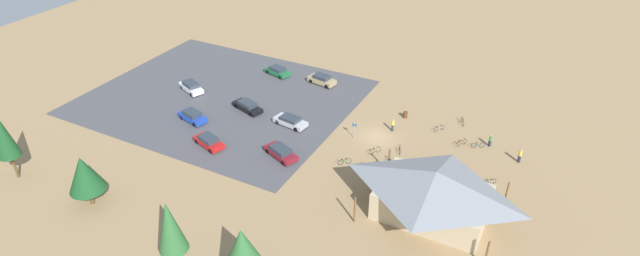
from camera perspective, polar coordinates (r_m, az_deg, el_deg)
ground at (r=65.87m, az=6.42°, el=-1.05°), size 160.00×160.00×0.00m
parking_lot_asphalt at (r=76.17m, az=-10.88°, el=3.44°), size 37.32×30.63×0.05m
bike_pavilion at (r=53.11m, az=12.61°, el=-6.86°), size 13.46×9.95×5.41m
trash_bin at (r=70.44m, az=9.52°, el=1.48°), size 0.60×0.60×0.90m
lot_sign at (r=64.79m, az=3.85°, el=-0.04°), size 0.56×0.08×2.20m
pine_east at (r=46.25m, az=-16.44°, el=-10.56°), size 2.62×2.62×8.06m
pine_far_east at (r=65.20m, az=-31.99°, el=-0.62°), size 2.43×2.43×8.66m
pine_mideast at (r=58.01m, az=-24.89°, el=-4.66°), size 3.76×3.76×5.93m
pine_far_west at (r=44.86m, az=-8.66°, el=-13.29°), size 3.75×3.75×6.29m
bicycle_purple_near_porch at (r=63.22m, az=8.92°, el=-2.43°), size 0.70×1.53×0.81m
bicycle_green_lone_east at (r=60.48m, az=2.77°, el=-3.76°), size 1.29×1.19×0.85m
bicycle_black_front_row at (r=59.75m, az=4.54°, el=-4.38°), size 0.48×1.69×0.75m
bicycle_white_lone_west at (r=68.41m, az=13.18°, el=-0.04°), size 1.02×1.47×0.82m
bicycle_silver_yard_front at (r=60.30m, az=18.44°, el=-5.77°), size 1.21×1.23×0.90m
bicycle_teal_back_row at (r=66.27m, az=17.24°, el=-1.84°), size 1.51×0.98×0.85m
bicycle_blue_mid_cluster at (r=61.28m, az=7.83°, el=-3.53°), size 0.87×1.62×0.83m
bicycle_orange_near_sign at (r=66.15m, az=15.54°, el=-1.58°), size 0.98×1.51×0.87m
bicycle_yellow_by_bin at (r=62.64m, az=6.18°, el=-2.52°), size 1.04×1.50×0.87m
bicycle_red_yard_left at (r=70.74m, az=15.65°, el=0.73°), size 0.79×1.66×0.81m
bicycle_purple_yard_center at (r=61.69m, az=15.05°, el=-4.19°), size 1.66×0.73×0.82m
car_silver_aisle_side at (r=67.69m, az=-3.33°, el=0.79°), size 4.81×2.50×1.25m
car_white_front_row at (r=78.42m, az=-14.23°, el=4.49°), size 4.93×3.45×1.46m
car_black_inner_stall at (r=71.73m, az=-8.11°, el=2.44°), size 5.10×3.10×1.31m
car_blue_near_entry at (r=70.63m, az=-14.07°, el=1.30°), size 4.55×2.80×1.45m
car_red_back_corner at (r=64.92m, az=-12.34°, el=-1.45°), size 4.70×3.04×1.33m
car_maroon_far_end at (r=61.64m, az=-4.40°, el=-2.70°), size 5.01×3.50×1.30m
car_tan_end_stall at (r=78.18m, az=0.21°, el=5.44°), size 4.59×2.49×1.45m
car_green_by_curb at (r=81.37m, az=-4.77°, el=6.39°), size 4.57×2.86×1.30m
visitor_at_bikes at (r=64.91m, az=21.46°, el=-2.87°), size 0.39×0.36×1.84m
visitor_near_lot at (r=66.98m, az=8.15°, el=0.35°), size 0.37×0.40×1.75m
visitor_crossing_yard at (r=66.78m, az=18.52°, el=-1.32°), size 0.39×0.40×1.63m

